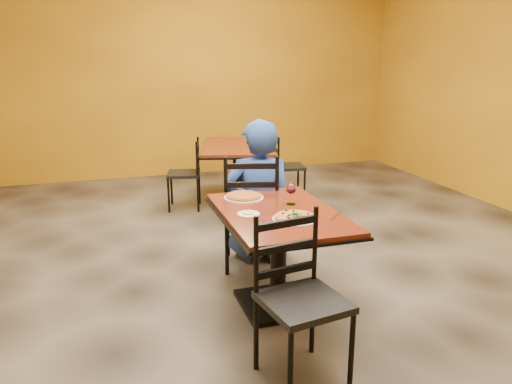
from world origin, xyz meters
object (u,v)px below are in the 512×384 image
object	(u,v)px
chair_second_left	(184,174)
chair_second_right	(289,167)
pizza_far	(244,196)
side_plate	(248,214)
table_second	(238,160)
wine_glass	(291,193)
chair_main_near	(303,303)
diner	(259,190)
plate_far	(244,198)
table_main	(279,236)
chair_main_far	(251,210)
pizza_main	(295,217)
plate_main	(295,219)

from	to	relation	value
chair_second_left	chair_second_right	xyz separation A→B (m)	(1.37, 0.00, -0.00)
pizza_far	side_plate	bearing A→B (deg)	-101.70
table_second	wine_glass	bearing A→B (deg)	-96.59
chair_main_near	diner	bearing A→B (deg)	70.72
chair_second_right	plate_far	world-z (taller)	chair_second_right
table_main	chair_main_near	xyz separation A→B (m)	(-0.17, -0.87, -0.07)
chair_second_right	diner	distance (m)	1.99
table_second	plate_far	distance (m)	2.37
chair_main_far	plate_far	bearing A→B (deg)	81.41
pizza_far	wine_glass	size ratio (longest dim) A/B	1.56
chair_main_far	plate_far	world-z (taller)	chair_main_far
chair_main_near	pizza_main	distance (m)	0.74
plate_main	side_plate	distance (m)	0.34
diner	wine_glass	distance (m)	0.85
wine_glass	side_plate	bearing A→B (deg)	-159.40
chair_main_far	wine_glass	bearing A→B (deg)	115.33
chair_second_right	plate_main	distance (m)	3.11
pizza_far	side_plate	distance (m)	0.41
table_second	plate_far	size ratio (longest dim) A/B	4.77
diner	pizza_main	size ratio (longest dim) A/B	4.56
chair_main_far	plate_far	xyz separation A→B (m)	(-0.18, -0.40, 0.24)
chair_second_right	pizza_main	xyz separation A→B (m)	(-1.09, -2.90, 0.35)
chair_main_near	chair_second_left	size ratio (longest dim) A/B	1.14
diner	plate_far	size ratio (longest dim) A/B	4.18
table_second	chair_second_right	bearing A→B (deg)	0.00
table_second	chair_main_far	xyz separation A→B (m)	(-0.41, -1.89, -0.04)
pizza_far	chair_main_far	bearing A→B (deg)	65.66
plate_main	wine_glass	size ratio (longest dim) A/B	1.72
table_main	chair_main_near	distance (m)	0.89
plate_main	chair_main_near	bearing A→B (deg)	-107.51
chair_second_left	diner	bearing A→B (deg)	26.85
diner	plate_main	xyz separation A→B (m)	(-0.11, -1.17, 0.11)
pizza_main	plate_far	bearing A→B (deg)	107.16
chair_second_left	chair_main_near	bearing A→B (deg)	15.06
chair_second_left	wine_glass	bearing A→B (deg)	22.48
pizza_far	table_main	bearing A→B (deg)	-69.43
diner	wine_glass	size ratio (longest dim) A/B	7.20
diner	plate_far	world-z (taller)	diner
pizza_far	pizza_main	bearing A→B (deg)	-72.84
diner	side_plate	size ratio (longest dim) A/B	8.10
table_main	diner	world-z (taller)	diner
chair_second_right	pizza_main	world-z (taller)	chair_second_right
chair_second_right	plate_far	xyz separation A→B (m)	(-1.27, -2.29, 0.33)
chair_second_right	wine_glass	xyz separation A→B (m)	(-0.98, -2.55, 0.42)
plate_main	wine_glass	distance (m)	0.37
table_main	wine_glass	distance (m)	0.34
chair_second_right	diner	bearing A→B (deg)	159.13
chair_second_left	table_second	bearing A→B (deg)	103.77
pizza_main	pizza_far	distance (m)	0.64
diner	plate_main	size ratio (longest dim) A/B	4.18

